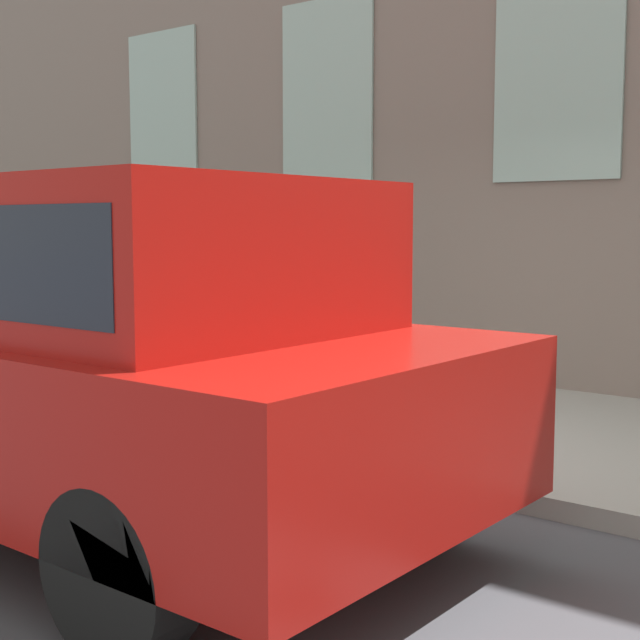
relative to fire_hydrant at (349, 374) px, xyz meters
name	(u,v)px	position (x,y,z in m)	size (l,w,h in m)	color
ground_plane	(345,476)	(-0.51, -0.35, -0.56)	(80.00, 80.00, 0.00)	#47474C
sidewalk	(465,424)	(1.06, -0.35, -0.50)	(3.13, 60.00, 0.12)	#9E9B93
fire_hydrant	(349,374)	(0.00, 0.00, 0.00)	(0.35, 0.46, 0.84)	red
person	(293,321)	(0.18, 0.66, 0.32)	(0.30, 0.20, 1.26)	navy
parked_truck_red_near	(92,334)	(-2.07, 0.18, 0.47)	(2.05, 4.45, 1.82)	black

